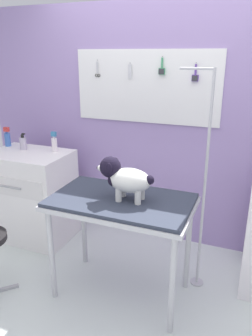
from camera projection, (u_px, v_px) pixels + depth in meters
ground at (112, 319)px, 2.44m from camera, size 4.40×4.00×0.04m
rear_wall_panel at (165, 128)px, 3.18m from camera, size 4.00×0.11×2.30m
grooming_table at (121, 209)px, 2.46m from camera, size 1.07×0.63×0.83m
grooming_arm at (203, 194)px, 2.53m from camera, size 0.30×0.11×1.75m
dog at (124, 178)px, 2.36m from camera, size 0.44×0.21×0.31m
counter_left at (32, 195)px, 3.39m from camera, size 0.80×0.58×0.92m
pump_bottle_white at (54, 143)px, 3.26m from camera, size 0.05×0.05×0.20m
spray_bottle_short at (23, 143)px, 3.33m from camera, size 0.07×0.07×0.17m
spray_bottle_tall at (7, 138)px, 3.45m from camera, size 0.06×0.06×0.20m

